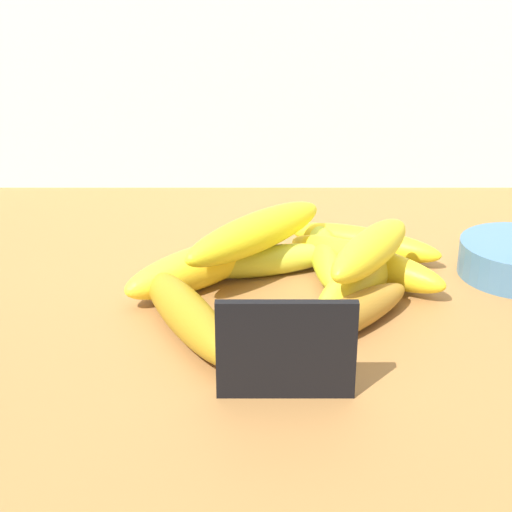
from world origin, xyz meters
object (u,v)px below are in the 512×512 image
object	(u,v)px
banana_4	(265,261)
banana_5	(197,268)
banana_0	(363,242)
banana_3	(187,314)
banana_1	(349,315)
banana_2	(358,283)
chalkboard_sign	(286,353)
banana_8	(371,251)
banana_7	(364,263)
banana_9	(256,233)
banana_6	(325,255)

from	to	relation	value
banana_4	banana_5	world-z (taller)	banana_5
banana_0	banana_5	world-z (taller)	banana_5
banana_3	banana_1	bearing A→B (deg)	1.41
banana_0	banana_4	xyz separation A→B (cm)	(-11.12, -5.13, -0.04)
banana_1	banana_2	bearing A→B (deg)	75.94
banana_0	banana_4	distance (cm)	12.24
chalkboard_sign	banana_8	xyz separation A→B (cm)	(8.60, 15.52, 2.25)
banana_4	banana_7	bearing A→B (deg)	-6.95
banana_4	banana_5	size ratio (longest dim) A/B	0.92
banana_7	banana_0	bearing A→B (deg)	83.42
banana_0	banana_8	distance (cm)	13.91
banana_2	banana_3	distance (cm)	17.60
banana_0	banana_4	bearing A→B (deg)	-155.21
banana_3	banana_5	distance (cm)	10.18
banana_1	banana_7	bearing A→B (deg)	76.13
chalkboard_sign	banana_8	size ratio (longest dim) A/B	0.72
banana_8	banana_4	bearing A→B (deg)	141.16
banana_4	banana_9	xyz separation A→B (cm)	(-1.01, -1.17, 3.69)
banana_1	banana_3	distance (cm)	14.80
banana_6	banana_7	world-z (taller)	banana_7
banana_3	banana_0	bearing A→B (deg)	44.92
chalkboard_sign	banana_6	distance (cm)	25.84
banana_1	banana_3	xyz separation A→B (cm)	(-14.79, -0.36, 0.30)
banana_0	banana_4	size ratio (longest dim) A/B	1.10
banana_0	banana_6	size ratio (longest dim) A/B	1.02
banana_6	chalkboard_sign	bearing A→B (deg)	-101.65
banana_4	banana_6	world-z (taller)	same
banana_8	banana_9	xyz separation A→B (cm)	(-10.96, 6.84, -0.77)
banana_3	banana_4	distance (cm)	15.08
banana_2	banana_8	world-z (taller)	banana_8
banana_7	banana_8	distance (cm)	7.92
banana_4	banana_5	xyz separation A→B (cm)	(-7.00, -3.02, 0.54)
banana_1	banana_4	world-z (taller)	banana_1
banana_3	chalkboard_sign	bearing A→B (deg)	-50.16
banana_6	banana_2	bearing A→B (deg)	-73.13
banana_2	banana_5	distance (cm)	16.47
banana_4	banana_9	bearing A→B (deg)	-130.90
banana_2	banana_3	world-z (taller)	banana_2
banana_0	banana_1	xyz separation A→B (cm)	(-3.60, -17.97, 0.02)
banana_0	banana_9	world-z (taller)	banana_9
banana_4	banana_7	size ratio (longest dim) A/B	0.86
banana_1	banana_8	xyz separation A→B (cm)	(2.42, 4.83, 4.39)
banana_6	banana_1	bearing A→B (deg)	-86.13
chalkboard_sign	banana_2	bearing A→B (deg)	65.39
banana_4	banana_6	xyz separation A→B (cm)	(6.54, 1.69, 0.00)
banana_0	banana_8	world-z (taller)	banana_8
banana_6	banana_5	bearing A→B (deg)	-160.81
banana_1	banana_2	world-z (taller)	banana_2
banana_0	banana_6	xyz separation A→B (cm)	(-4.58, -3.45, -0.04)
chalkboard_sign	banana_0	bearing A→B (deg)	71.17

